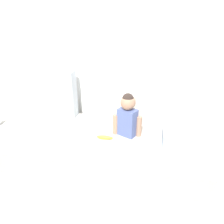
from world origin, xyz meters
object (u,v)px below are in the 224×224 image
(throw_pillow_right, at_px, (159,104))
(throw_pillow_left, at_px, (52,93))
(banana, at_px, (105,137))
(folded_blanket, at_px, (183,139))
(couch, at_px, (98,147))
(toddler, at_px, (128,114))

(throw_pillow_right, bearing_deg, throw_pillow_left, 180.00)
(banana, distance_m, folded_blanket, 0.78)
(throw_pillow_left, bearing_deg, banana, -30.92)
(throw_pillow_right, bearing_deg, folded_blanket, -59.88)
(couch, relative_size, throw_pillow_right, 4.20)
(couch, xyz_separation_m, toddler, (0.32, 0.00, 0.43))
(couch, height_order, throw_pillow_right, throw_pillow_right)
(banana, bearing_deg, throw_pillow_right, 40.41)
(couch, xyz_separation_m, throw_pillow_right, (0.64, 0.32, 0.44))
(toddler, distance_m, banana, 0.33)
(toddler, xyz_separation_m, folded_blanket, (0.56, -0.11, -0.16))
(couch, distance_m, folded_blanket, 0.93)
(folded_blanket, bearing_deg, toddler, 169.03)
(throw_pillow_left, xyz_separation_m, banana, (0.75, -0.45, -0.26))
(toddler, height_order, folded_blanket, toddler)
(couch, bearing_deg, throw_pillow_right, 26.33)
(throw_pillow_left, relative_size, banana, 3.42)
(banana, xyz_separation_m, folded_blanket, (0.77, 0.03, 0.05))
(couch, relative_size, throw_pillow_left, 4.01)
(throw_pillow_right, bearing_deg, couch, -153.67)
(banana, bearing_deg, couch, 129.89)
(throw_pillow_right, distance_m, banana, 0.73)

